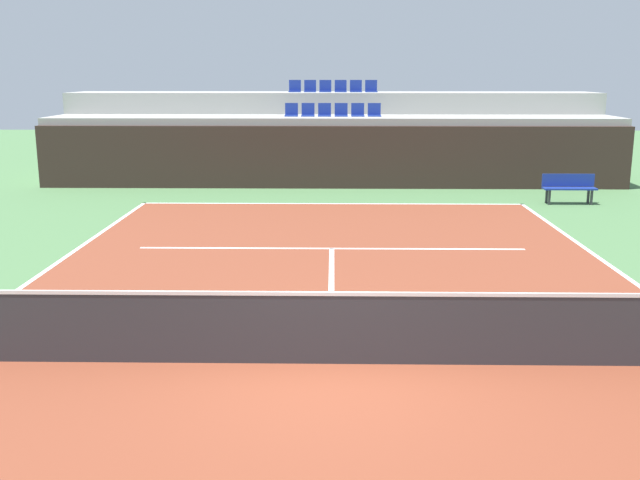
{
  "coord_description": "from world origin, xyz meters",
  "views": [
    {
      "loc": [
        0.03,
        -8.95,
        3.69
      ],
      "look_at": [
        -0.17,
        2.0,
        1.2
      ],
      "focal_mm": 41.34,
      "sensor_mm": 36.0,
      "label": 1
    }
  ],
  "objects": [
    {
      "name": "seating_row_lower",
      "position": [
        -0.0,
        16.43,
        2.37
      ],
      "size": [
        3.26,
        0.44,
        0.44
      ],
      "color": "navy",
      "rests_on": "stands_tier_lower"
    },
    {
      "name": "stands_tier_upper",
      "position": [
        0.0,
        18.73,
        1.5
      ],
      "size": [
        19.25,
        2.4,
        3.0
      ],
      "primitive_type": "cube",
      "color": "#9E9E99",
      "rests_on": "ground_plane"
    },
    {
      "name": "seating_row_upper",
      "position": [
        -0.0,
        18.83,
        3.12
      ],
      "size": [
        3.26,
        0.44,
        0.44
      ],
      "color": "navy",
      "rests_on": "stands_tier_upper"
    },
    {
      "name": "stands_tier_lower",
      "position": [
        0.0,
        16.33,
        1.12
      ],
      "size": [
        19.25,
        2.4,
        2.25
      ],
      "primitive_type": "cube",
      "color": "#9E9E99",
      "rests_on": "ground_plane"
    },
    {
      "name": "tennis_net",
      "position": [
        0.0,
        0.0,
        0.51
      ],
      "size": [
        11.08,
        0.08,
        1.07
      ],
      "color": "black",
      "rests_on": "court_surface"
    },
    {
      "name": "court_surface",
      "position": [
        0.0,
        0.0,
        0.01
      ],
      "size": [
        11.0,
        24.0,
        0.01
      ],
      "primitive_type": "cube",
      "color": "brown",
      "rests_on": "ground_plane"
    },
    {
      "name": "ground_plane",
      "position": [
        0.0,
        0.0,
        0.0
      ],
      "size": [
        80.0,
        80.0,
        0.0
      ],
      "primitive_type": "plane",
      "color": "#477042"
    },
    {
      "name": "player_bench",
      "position": [
        6.81,
        12.16,
        0.51
      ],
      "size": [
        1.5,
        0.4,
        0.85
      ],
      "color": "navy",
      "rests_on": "ground_plane"
    },
    {
      "name": "centre_service_line",
      "position": [
        0.0,
        3.2,
        0.01
      ],
      "size": [
        0.1,
        6.4,
        0.0
      ],
      "primitive_type": "cube",
      "color": "white",
      "rests_on": "court_surface"
    },
    {
      "name": "service_line_far",
      "position": [
        0.0,
        6.4,
        0.01
      ],
      "size": [
        8.26,
        0.1,
        0.0
      ],
      "primitive_type": "cube",
      "color": "white",
      "rests_on": "court_surface"
    },
    {
      "name": "baseline_far",
      "position": [
        0.0,
        11.95,
        0.01
      ],
      "size": [
        11.0,
        0.1,
        0.0
      ],
      "primitive_type": "cube",
      "color": "white",
      "rests_on": "court_surface"
    },
    {
      "name": "back_wall",
      "position": [
        0.0,
        14.98,
        1.01
      ],
      "size": [
        19.25,
        0.3,
        2.02
      ],
      "primitive_type": "cube",
      "color": "#33231E",
      "rests_on": "ground_plane"
    }
  ]
}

